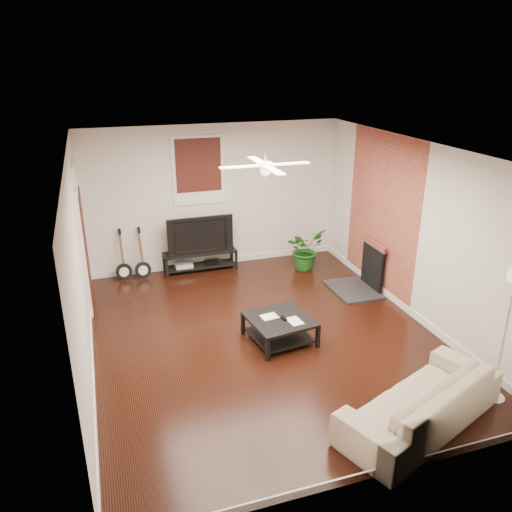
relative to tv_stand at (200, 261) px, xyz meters
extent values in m
cube|color=black|center=(0.38, -2.78, -0.20)|extent=(5.00, 6.00, 0.01)
cube|color=white|center=(0.38, -2.78, 2.60)|extent=(5.00, 6.00, 0.01)
cube|color=silver|center=(0.38, 0.22, 1.20)|extent=(5.00, 0.01, 2.80)
cube|color=silver|center=(0.38, -5.78, 1.20)|extent=(5.00, 0.01, 2.80)
cube|color=silver|center=(-2.12, -2.78, 1.20)|extent=(0.01, 6.00, 2.80)
cube|color=silver|center=(2.88, -2.78, 1.20)|extent=(0.01, 6.00, 2.80)
cube|color=#A84736|center=(2.86, -1.78, 1.20)|extent=(0.02, 2.20, 2.80)
cube|color=black|center=(2.58, -1.78, 0.26)|extent=(0.80, 1.10, 0.92)
cube|color=#36140E|center=(0.08, 0.19, 1.75)|extent=(1.00, 0.06, 1.30)
cube|color=white|center=(-2.08, -0.88, 1.05)|extent=(0.08, 1.00, 2.50)
cube|color=black|center=(0.00, 0.00, 0.00)|extent=(1.42, 0.38, 0.40)
imported|color=black|center=(0.00, 0.02, 0.57)|extent=(1.27, 0.17, 0.73)
cube|color=black|center=(0.55, -2.97, -0.02)|extent=(0.98, 0.98, 0.37)
imported|color=tan|center=(1.44, -5.19, 0.11)|extent=(2.30, 1.57, 0.63)
imported|color=#185317|center=(1.99, -0.55, 0.21)|extent=(0.94, 0.89, 0.82)
camera|label=1|loc=(-1.82, -9.12, 3.75)|focal=35.57mm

